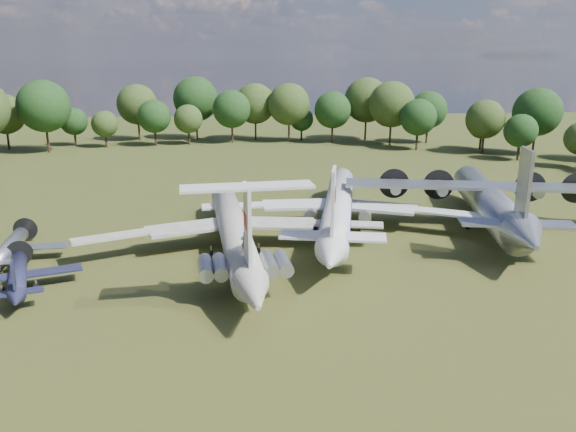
{
  "coord_description": "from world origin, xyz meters",
  "views": [
    {
      "loc": [
        0.73,
        -58.38,
        21.04
      ],
      "look_at": [
        6.23,
        -2.6,
        5.0
      ],
      "focal_mm": 35.0,
      "sensor_mm": 36.0,
      "label": 1
    }
  ],
  "objects_px": {
    "il62_airliner": "(233,234)",
    "person_on_il62": "(245,242)",
    "tu104_jet": "(338,212)",
    "an12_transport": "(488,207)",
    "small_prop_west": "(18,280)",
    "small_prop_northwest": "(9,252)"
  },
  "relations": [
    {
      "from": "il62_airliner",
      "to": "person_on_il62",
      "type": "height_order",
      "value": "person_on_il62"
    },
    {
      "from": "person_on_il62",
      "to": "tu104_jet",
      "type": "bearing_deg",
      "value": -126.98
    },
    {
      "from": "an12_transport",
      "to": "small_prop_west",
      "type": "relative_size",
      "value": 2.62
    },
    {
      "from": "il62_airliner",
      "to": "small_prop_northwest",
      "type": "height_order",
      "value": "il62_airliner"
    },
    {
      "from": "an12_transport",
      "to": "small_prop_northwest",
      "type": "relative_size",
      "value": 2.55
    },
    {
      "from": "small_prop_northwest",
      "to": "person_on_il62",
      "type": "xyz_separation_m",
      "value": [
        24.6,
        -11.48,
        4.14
      ]
    },
    {
      "from": "tu104_jet",
      "to": "small_prop_west",
      "type": "bearing_deg",
      "value": -141.24
    },
    {
      "from": "tu104_jet",
      "to": "small_prop_west",
      "type": "relative_size",
      "value": 2.99
    },
    {
      "from": "tu104_jet",
      "to": "an12_transport",
      "type": "relative_size",
      "value": 1.14
    },
    {
      "from": "tu104_jet",
      "to": "small_prop_northwest",
      "type": "bearing_deg",
      "value": -154.69
    },
    {
      "from": "an12_transport",
      "to": "small_prop_northwest",
      "type": "bearing_deg",
      "value": -160.41
    },
    {
      "from": "il62_airliner",
      "to": "tu104_jet",
      "type": "relative_size",
      "value": 0.96
    },
    {
      "from": "small_prop_west",
      "to": "small_prop_northwest",
      "type": "xyz_separation_m",
      "value": [
        -3.7,
        7.92,
        0.03
      ]
    },
    {
      "from": "il62_airliner",
      "to": "tu104_jet",
      "type": "height_order",
      "value": "tu104_jet"
    },
    {
      "from": "il62_airliner",
      "to": "small_prop_west",
      "type": "xyz_separation_m",
      "value": [
        -19.91,
        -8.57,
        -1.05
      ]
    },
    {
      "from": "an12_transport",
      "to": "person_on_il62",
      "type": "bearing_deg",
      "value": -136.81
    },
    {
      "from": "small_prop_west",
      "to": "person_on_il62",
      "type": "height_order",
      "value": "person_on_il62"
    },
    {
      "from": "il62_airliner",
      "to": "small_prop_west",
      "type": "distance_m",
      "value": 21.7
    },
    {
      "from": "il62_airliner",
      "to": "small_prop_northwest",
      "type": "bearing_deg",
      "value": 176.85
    },
    {
      "from": "il62_airliner",
      "to": "person_on_il62",
      "type": "xyz_separation_m",
      "value": [
        1.0,
        -12.12,
        3.12
      ]
    },
    {
      "from": "small_prop_northwest",
      "to": "person_on_il62",
      "type": "relative_size",
      "value": 8.32
    },
    {
      "from": "tu104_jet",
      "to": "an12_transport",
      "type": "xyz_separation_m",
      "value": [
        19.07,
        -1.06,
        0.35
      ]
    }
  ]
}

